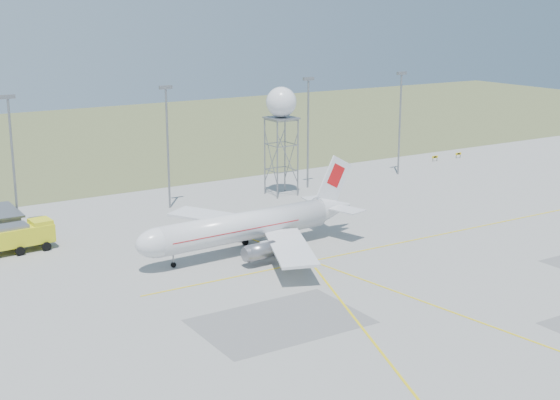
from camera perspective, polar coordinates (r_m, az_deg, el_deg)
ground at (r=86.99m, az=16.88°, el=-9.03°), size 400.00×400.00×0.00m
grass_strip at (r=203.91m, az=-14.06°, el=4.32°), size 400.00×120.00×0.03m
mast_a at (r=122.33m, az=-19.00°, el=3.36°), size 2.20×0.50×20.50m
mast_b at (r=130.10m, az=-8.23°, el=4.60°), size 2.20×0.50×20.50m
mast_c at (r=143.54m, az=2.07°, el=5.62°), size 2.20×0.50×20.50m
mast_d at (r=156.83m, az=8.78°, el=6.19°), size 2.20×0.50×20.50m
taxi_sign_near at (r=173.37m, az=11.27°, el=3.09°), size 1.60×0.17×1.20m
taxi_sign_far at (r=178.18m, az=12.92°, el=3.30°), size 1.60×0.17×1.20m
airliner_main at (r=107.17m, az=-2.41°, el=-1.94°), size 35.07×34.06×11.93m
radar_tower at (r=137.98m, az=0.09°, el=4.77°), size 5.34×5.34×19.35m
fire_truck at (r=113.47m, az=-18.66°, el=-2.66°), size 10.46×4.63×4.11m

